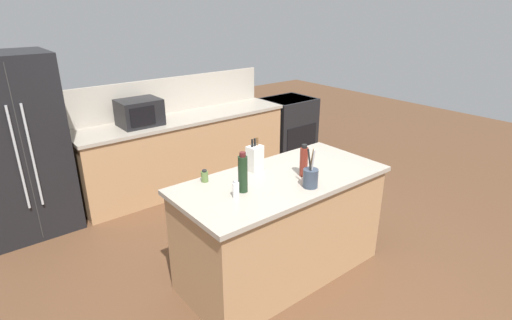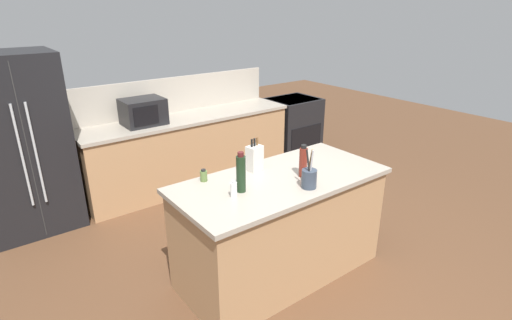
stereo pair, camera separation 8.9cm
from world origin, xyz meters
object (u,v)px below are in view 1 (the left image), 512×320
at_px(range_oven, 288,127).
at_px(spice_jar_oregano, 205,176).
at_px(utensil_crock, 311,177).
at_px(wine_bottle, 243,173).
at_px(salt_shaker, 236,190).
at_px(knife_block, 255,158).
at_px(microwave, 139,112).
at_px(vinegar_bottle, 304,161).
at_px(refrigerator, 18,147).

distance_m(range_oven, spice_jar_oregano, 3.30).
relative_size(utensil_crock, wine_bottle, 0.99).
distance_m(range_oven, salt_shaker, 3.51).
relative_size(knife_block, utensil_crock, 0.91).
height_order(microwave, vinegar_bottle, microwave).
height_order(vinegar_bottle, spice_jar_oregano, vinegar_bottle).
relative_size(knife_block, vinegar_bottle, 1.04).
bearing_deg(vinegar_bottle, salt_shaker, 177.77).
bearing_deg(range_oven, refrigerator, 179.21).
bearing_deg(utensil_crock, salt_shaker, 158.92).
relative_size(range_oven, vinegar_bottle, 3.31).
bearing_deg(microwave, wine_bottle, -93.37).
relative_size(knife_block, salt_shaker, 2.15).
xyz_separation_m(range_oven, spice_jar_oregano, (-2.67, -1.86, 0.52)).
distance_m(knife_block, vinegar_bottle, 0.43).
distance_m(microwave, salt_shaker, 2.27).
relative_size(refrigerator, utensil_crock, 5.84).
relative_size(refrigerator, knife_block, 6.45).
relative_size(refrigerator, wine_bottle, 5.79).
relative_size(range_oven, wine_bottle, 2.85).
bearing_deg(utensil_crock, range_oven, 49.95).
bearing_deg(knife_block, spice_jar_oregano, 163.16).
height_order(knife_block, utensil_crock, utensil_crock).
bearing_deg(vinegar_bottle, wine_bottle, 172.63).
bearing_deg(knife_block, salt_shaker, -152.37).
xyz_separation_m(microwave, wine_bottle, (-0.13, -2.20, -0.00)).
distance_m(refrigerator, salt_shaker, 2.54).
height_order(range_oven, spice_jar_oregano, spice_jar_oregano).
distance_m(microwave, knife_block, 1.94).
height_order(range_oven, wine_bottle, wine_bottle).
bearing_deg(wine_bottle, microwave, 86.63).
bearing_deg(salt_shaker, knife_block, 36.46).
bearing_deg(wine_bottle, refrigerator, 117.38).
relative_size(vinegar_bottle, spice_jar_oregano, 2.72).
bearing_deg(refrigerator, range_oven, -0.79).
distance_m(microwave, wine_bottle, 2.21).
xyz_separation_m(refrigerator, wine_bottle, (1.17, -2.25, 0.16)).
relative_size(microwave, wine_bottle, 1.49).
distance_m(spice_jar_oregano, wine_bottle, 0.38).
height_order(range_oven, knife_block, knife_block).
height_order(salt_shaker, spice_jar_oregano, salt_shaker).
relative_size(refrigerator, spice_jar_oregano, 18.32).
height_order(microwave, knife_block, microwave).
distance_m(vinegar_bottle, wine_bottle, 0.59).
bearing_deg(utensil_crock, knife_block, 103.13).
relative_size(utensil_crock, salt_shaker, 2.38).
distance_m(range_oven, wine_bottle, 3.42).
height_order(utensil_crock, salt_shaker, utensil_crock).
relative_size(range_oven, knife_block, 3.17).
xyz_separation_m(microwave, vinegar_bottle, (0.45, -2.28, -0.02)).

